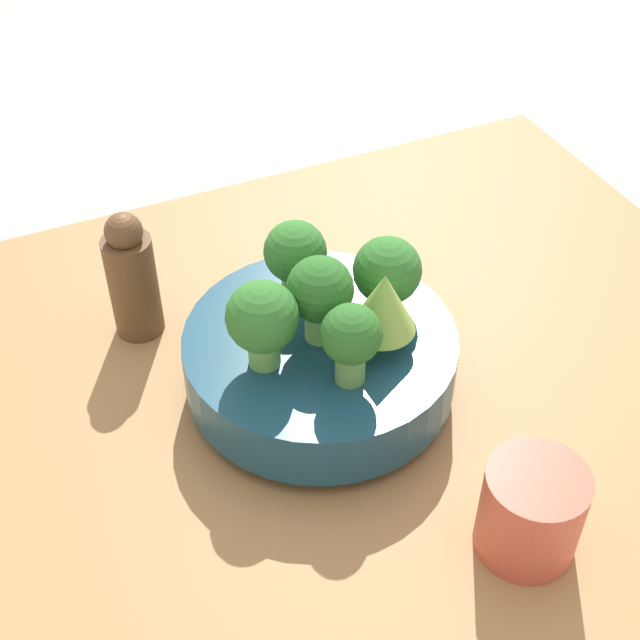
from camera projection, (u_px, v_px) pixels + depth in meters
ground_plane at (285, 422)px, 0.89m from camera, size 6.00×6.00×0.00m
table at (285, 406)px, 0.87m from camera, size 1.02×0.71×0.05m
bowl at (320, 360)px, 0.83m from camera, size 0.25×0.25×0.07m
broccoli_floret_left at (262, 320)px, 0.75m from camera, size 0.06×0.06×0.09m
broccoli_floret_front at (351, 339)px, 0.74m from camera, size 0.05×0.05×0.08m
romanesco_piece_near at (384, 303)px, 0.77m from camera, size 0.06×0.06×0.08m
broccoli_floret_right at (388, 272)px, 0.81m from camera, size 0.06×0.06×0.07m
broccoli_floret_back at (295, 254)px, 0.83m from camera, size 0.06×0.06×0.08m
broccoli_floret_center at (320, 293)px, 0.77m from camera, size 0.06×0.06×0.09m
cup at (531, 511)px, 0.70m from camera, size 0.08×0.08×0.09m
pepper_mill at (132, 278)px, 0.88m from camera, size 0.05×0.05×0.14m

